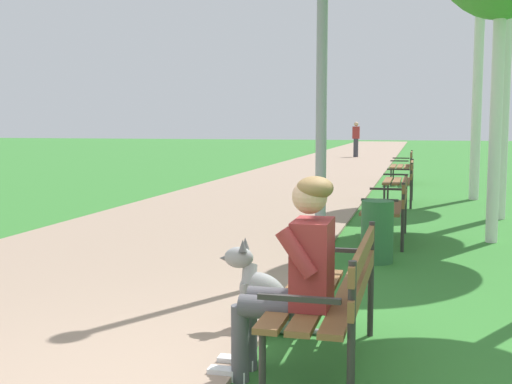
% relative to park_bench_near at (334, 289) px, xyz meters
% --- Properties ---
extents(paved_path, '(4.29, 60.00, 0.04)m').
position_rel_park_bench_near_xyz_m(paved_path, '(-2.71, 23.01, -0.49)').
color(paved_path, gray).
rests_on(paved_path, ground).
extents(park_bench_near, '(0.55, 1.50, 0.85)m').
position_rel_park_bench_near_xyz_m(park_bench_near, '(0.00, 0.00, 0.00)').
color(park_bench_near, brown).
rests_on(park_bench_near, ground).
extents(park_bench_mid, '(0.55, 1.50, 0.85)m').
position_rel_park_bench_near_xyz_m(park_bench_mid, '(0.14, 4.63, 0.00)').
color(park_bench_mid, brown).
rests_on(park_bench_mid, ground).
extents(park_bench_far, '(0.55, 1.50, 0.85)m').
position_rel_park_bench_near_xyz_m(park_bench_far, '(0.18, 8.75, 0.00)').
color(park_bench_far, brown).
rests_on(park_bench_far, ground).
extents(park_bench_furthest, '(0.55, 1.50, 0.85)m').
position_rel_park_bench_near_xyz_m(park_bench_furthest, '(0.11, 13.22, 0.00)').
color(park_bench_furthest, brown).
rests_on(park_bench_furthest, ground).
extents(person_seated_on_near_bench, '(0.74, 0.49, 1.25)m').
position_rel_park_bench_near_xyz_m(person_seated_on_near_bench, '(-0.21, -0.26, 0.17)').
color(person_seated_on_near_bench, '#4C4C51').
rests_on(person_seated_on_near_bench, ground).
extents(dog_grey, '(0.83, 0.30, 0.71)m').
position_rel_park_bench_near_xyz_m(dog_grey, '(-0.55, 0.59, -0.25)').
color(dog_grey, gray).
rests_on(dog_grey, ground).
extents(lamp_post_near, '(0.24, 0.24, 4.54)m').
position_rel_park_bench_near_xyz_m(lamp_post_near, '(-0.47, 2.50, 1.83)').
color(lamp_post_near, gray).
rests_on(lamp_post_near, ground).
extents(litter_bin, '(0.36, 0.36, 0.70)m').
position_rel_park_bench_near_xyz_m(litter_bin, '(0.06, 3.26, -0.16)').
color(litter_bin, '#2D6638').
rests_on(litter_bin, ground).
extents(pedestrian_distant, '(0.32, 0.22, 1.65)m').
position_rel_park_bench_near_xyz_m(pedestrian_distant, '(-2.36, 25.82, 0.33)').
color(pedestrian_distant, '#383842').
rests_on(pedestrian_distant, ground).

